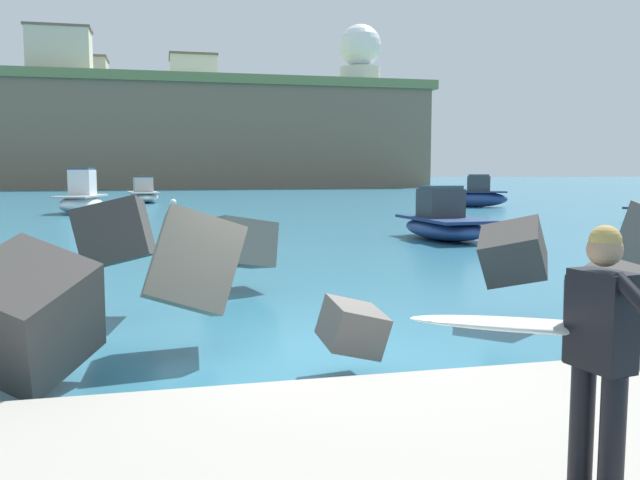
# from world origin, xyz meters

# --- Properties ---
(ground_plane) EXTENTS (400.00, 400.00, 0.00)m
(ground_plane) POSITION_xyz_m (0.00, 0.00, 0.00)
(ground_plane) COLOR #2D6B84
(breakwater_jetty) EXTENTS (32.09, 7.81, 2.41)m
(breakwater_jetty) POSITION_xyz_m (-0.72, 1.70, 1.03)
(breakwater_jetty) COLOR slate
(breakwater_jetty) RESTS_ON ground
(surfer_with_board) EXTENTS (2.12, 1.31, 1.78)m
(surfer_with_board) POSITION_xyz_m (0.97, -4.64, 1.28)
(surfer_with_board) COLOR black
(surfer_with_board) RESTS_ON walkway_path
(boat_near_centre) EXTENTS (4.62, 2.85, 2.08)m
(boat_near_centre) POSITION_xyz_m (17.65, 30.68, 0.69)
(boat_near_centre) COLOR navy
(boat_near_centre) RESTS_ON ground
(boat_near_right) EXTENTS (2.30, 4.44, 1.82)m
(boat_near_right) POSITION_xyz_m (7.68, 12.70, 0.57)
(boat_near_right) COLOR navy
(boat_near_right) RESTS_ON ground
(boat_mid_left) EXTENTS (2.70, 4.82, 1.95)m
(boat_mid_left) POSITION_xyz_m (-3.03, 41.57, 0.60)
(boat_mid_left) COLOR white
(boat_mid_left) RESTS_ON ground
(boat_mid_right) EXTENTS (2.81, 4.58, 2.48)m
(boat_mid_right) POSITION_xyz_m (-5.98, 30.33, 0.76)
(boat_mid_right) COLOR white
(boat_mid_right) RESTS_ON ground
(mooring_buoy_middle) EXTENTS (0.44, 0.44, 0.44)m
(mooring_buoy_middle) POSITION_xyz_m (-0.98, 36.70, 0.22)
(mooring_buoy_middle) COLOR silver
(mooring_buoy_middle) RESTS_ON ground
(headland_bluff) EXTENTS (82.23, 34.76, 14.43)m
(headland_bluff) POSITION_xyz_m (-6.36, 93.91, 7.24)
(headland_bluff) COLOR #756651
(headland_bluff) RESTS_ON ground
(radar_dome) EXTENTS (6.23, 6.23, 9.26)m
(radar_dome) POSITION_xyz_m (27.13, 87.99, 19.14)
(radar_dome) COLOR silver
(radar_dome) RESTS_ON headland_bluff
(station_building_west) EXTENTS (6.91, 7.74, 4.65)m
(station_building_west) POSITION_xyz_m (3.03, 93.54, 16.76)
(station_building_west) COLOR silver
(station_building_west) RESTS_ON headland_bluff
(station_building_east) EXTENTS (8.12, 4.89, 6.29)m
(station_building_east) POSITION_xyz_m (-14.29, 84.90, 17.58)
(station_building_east) COLOR beige
(station_building_east) RESTS_ON headland_bluff
(station_building_annex) EXTENTS (6.05, 6.63, 4.85)m
(station_building_annex) POSITION_xyz_m (-12.43, 99.43, 16.87)
(station_building_annex) COLOR #B2ADA3
(station_building_annex) RESTS_ON headland_bluff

